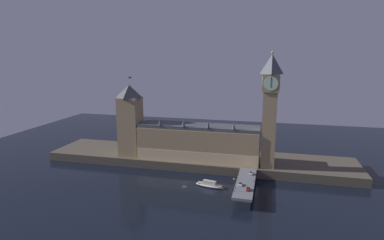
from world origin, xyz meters
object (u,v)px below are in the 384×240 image
(car_southbound_lead, at_px, (248,189))
(street_lamp_near, at_px, (234,183))
(victoria_tower, at_px, (130,120))
(boat_upstream, at_px, (210,185))
(clock_tower, at_px, (270,108))
(pedestrian_near_rail, at_px, (235,187))
(pedestrian_mid_walk, at_px, (254,181))
(car_northbound_trail, at_px, (240,184))
(car_southbound_trail, at_px, (251,173))

(car_southbound_lead, bearing_deg, street_lamp_near, -157.34)
(victoria_tower, distance_m, boat_upstream, 77.93)
(clock_tower, xyz_separation_m, pedestrian_near_rail, (-16.02, -42.27, -37.68))
(car_southbound_lead, distance_m, boat_upstream, 27.96)
(victoria_tower, xyz_separation_m, pedestrian_mid_walk, (90.48, -33.31, -24.15))
(clock_tower, bearing_deg, pedestrian_near_rail, -110.75)
(car_southbound_lead, relative_size, boat_upstream, 0.22)
(victoria_tower, relative_size, boat_upstream, 3.19)
(car_northbound_trail, xyz_separation_m, pedestrian_near_rail, (-2.29, -5.31, 0.21))
(car_southbound_trail, xyz_separation_m, pedestrian_mid_walk, (2.29, -11.82, 0.18))
(car_southbound_lead, height_order, pedestrian_near_rail, pedestrian_near_rail)
(car_southbound_trail, height_order, pedestrian_mid_walk, pedestrian_mid_walk)
(pedestrian_near_rail, bearing_deg, boat_upstream, 140.90)
(car_northbound_trail, relative_size, street_lamp_near, 0.55)
(pedestrian_mid_walk, xyz_separation_m, street_lamp_near, (-9.55, -15.13, 3.65))
(pedestrian_near_rail, distance_m, street_lamp_near, 4.98)
(victoria_tower, xyz_separation_m, car_southbound_trail, (88.19, -21.49, -24.33))
(clock_tower, bearing_deg, pedestrian_mid_walk, -102.72)
(clock_tower, distance_m, car_southbound_lead, 57.64)
(clock_tower, bearing_deg, victoria_tower, 178.30)
(pedestrian_near_rail, height_order, pedestrian_mid_walk, pedestrian_mid_walk)
(car_southbound_lead, distance_m, pedestrian_near_rail, 6.87)
(victoria_tower, relative_size, car_southbound_lead, 14.78)
(victoria_tower, relative_size, car_southbound_trail, 14.22)
(clock_tower, xyz_separation_m, street_lamp_near, (-16.42, -45.55, -33.96))
(boat_upstream, bearing_deg, car_southbound_trail, 23.10)
(car_southbound_lead, bearing_deg, car_northbound_trail, 129.44)
(car_southbound_lead, distance_m, pedestrian_mid_walk, 12.32)
(pedestrian_near_rail, xyz_separation_m, pedestrian_mid_walk, (9.15, 11.85, 0.07))
(pedestrian_near_rail, height_order, boat_upstream, pedestrian_near_rail)
(victoria_tower, xyz_separation_m, pedestrian_near_rail, (81.33, -45.16, -24.22))
(street_lamp_near, bearing_deg, car_northbound_trail, 72.63)
(pedestrian_mid_walk, height_order, boat_upstream, pedestrian_mid_walk)
(victoria_tower, xyz_separation_m, car_northbound_trail, (83.62, -39.85, -24.43))
(car_southbound_trail, bearing_deg, car_southbound_lead, -90.00)
(car_southbound_lead, relative_size, pedestrian_near_rail, 2.37)
(street_lamp_near, bearing_deg, boat_upstream, 134.05)
(car_southbound_trail, height_order, street_lamp_near, street_lamp_near)
(car_northbound_trail, height_order, pedestrian_near_rail, pedestrian_near_rail)
(clock_tower, xyz_separation_m, pedestrian_mid_walk, (-6.86, -30.42, -37.61))
(pedestrian_mid_walk, bearing_deg, car_northbound_trail, -136.40)
(car_southbound_lead, height_order, boat_upstream, car_southbound_lead)
(clock_tower, relative_size, pedestrian_mid_walk, 42.32)
(car_southbound_trail, bearing_deg, victoria_tower, 166.31)
(car_southbound_lead, bearing_deg, boat_upstream, 149.58)
(pedestrian_mid_walk, distance_m, street_lamp_near, 18.26)
(car_northbound_trail, bearing_deg, victoria_tower, 154.52)
(car_southbound_trail, bearing_deg, pedestrian_near_rail, -106.17)
(pedestrian_mid_walk, distance_m, boat_upstream, 26.62)
(victoria_tower, relative_size, car_northbound_trail, 14.29)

